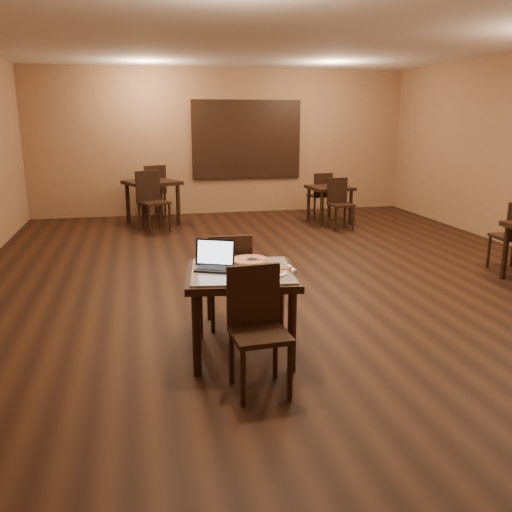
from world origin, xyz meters
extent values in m
plane|color=black|center=(0.00, 0.00, 0.00)|extent=(10.00, 10.00, 0.00)
cube|color=#8D6748|center=(0.00, 5.00, 1.50)|extent=(8.00, 0.02, 3.00)
cube|color=silver|center=(0.00, 0.00, 3.00)|extent=(8.00, 10.00, 0.02)
cube|color=#235C82|center=(0.50, 4.97, 1.55)|extent=(2.20, 0.04, 1.50)
cube|color=black|center=(0.50, 4.95, 1.55)|extent=(2.34, 0.02, 1.64)
cylinder|color=black|center=(-1.44, -2.56, 0.35)|extent=(0.07, 0.07, 0.71)
cylinder|color=black|center=(-1.34, -1.80, 0.35)|extent=(0.07, 0.07, 0.71)
cylinder|color=black|center=(-0.69, -2.66, 0.35)|extent=(0.07, 0.07, 0.71)
cylinder|color=black|center=(-0.58, -1.91, 0.35)|extent=(0.07, 0.07, 0.71)
cube|color=black|center=(-1.01, -2.23, 0.72)|extent=(1.04, 1.04, 0.06)
cube|color=#1B21B2|center=(-1.01, -2.23, 0.76)|extent=(0.95, 0.95, 0.02)
cylinder|color=black|center=(-1.18, -3.12, 0.22)|extent=(0.04, 0.04, 0.44)
cylinder|color=black|center=(-1.20, -2.77, 0.22)|extent=(0.04, 0.04, 0.44)
cylinder|color=black|center=(-0.83, -3.10, 0.22)|extent=(0.04, 0.04, 0.44)
cylinder|color=black|center=(-0.85, -2.75, 0.22)|extent=(0.04, 0.04, 0.44)
cube|color=black|center=(-1.01, -2.93, 0.46)|extent=(0.43, 0.43, 0.04)
cube|color=black|center=(-1.02, -2.75, 0.71)|extent=(0.41, 0.06, 0.47)
cylinder|color=black|center=(-0.83, -1.36, 0.22)|extent=(0.04, 0.04, 0.44)
cylinder|color=black|center=(-0.84, -1.71, 0.22)|extent=(0.04, 0.04, 0.44)
cylinder|color=black|center=(-1.18, -1.35, 0.22)|extent=(0.04, 0.04, 0.44)
cylinder|color=black|center=(-1.19, -1.70, 0.22)|extent=(0.04, 0.04, 0.44)
cube|color=black|center=(-1.01, -1.53, 0.46)|extent=(0.42, 0.42, 0.04)
cube|color=black|center=(-1.02, -1.72, 0.71)|extent=(0.41, 0.05, 0.47)
cube|color=black|center=(-1.21, -2.18, 0.77)|extent=(0.41, 0.36, 0.02)
cube|color=black|center=(-1.21, -2.06, 0.88)|extent=(0.33, 0.19, 0.23)
cube|color=silver|center=(-1.21, -2.07, 0.89)|extent=(0.30, 0.16, 0.19)
cylinder|color=white|center=(-0.79, -2.41, 0.77)|extent=(0.25, 0.25, 0.01)
cylinder|color=silver|center=(-0.89, -1.99, 0.77)|extent=(0.39, 0.39, 0.01)
cylinder|color=beige|center=(-0.89, -1.99, 0.78)|extent=(0.33, 0.33, 0.02)
torus|color=#C17E3E|center=(-0.89, -1.99, 0.78)|extent=(0.34, 0.34, 0.02)
cube|color=silver|center=(-0.87, -2.01, 0.79)|extent=(0.23, 0.23, 0.01)
cylinder|color=white|center=(-0.61, -2.37, 0.78)|extent=(0.05, 0.19, 0.04)
cylinder|color=maroon|center=(-0.61, -2.37, 0.78)|extent=(0.05, 0.03, 0.04)
cylinder|color=black|center=(1.54, 3.04, 0.34)|extent=(0.07, 0.07, 0.68)
cylinder|color=black|center=(1.48, 3.65, 0.34)|extent=(0.07, 0.07, 0.68)
cylinder|color=black|center=(2.15, 3.10, 0.34)|extent=(0.07, 0.07, 0.68)
cylinder|color=black|center=(2.09, 3.71, 0.34)|extent=(0.07, 0.07, 0.68)
cube|color=black|center=(1.82, 3.37, 0.69)|extent=(0.84, 0.84, 0.06)
cylinder|color=black|center=(1.66, 2.56, 0.22)|extent=(0.04, 0.04, 0.43)
cylinder|color=black|center=(1.63, 2.91, 0.22)|extent=(0.04, 0.04, 0.43)
cylinder|color=black|center=(2.01, 2.60, 0.22)|extent=(0.04, 0.04, 0.43)
cylinder|color=black|center=(1.97, 2.94, 0.22)|extent=(0.04, 0.04, 0.43)
cube|color=black|center=(1.82, 2.75, 0.45)|extent=(0.44, 0.44, 0.04)
cube|color=black|center=(1.80, 2.93, 0.70)|extent=(0.40, 0.08, 0.46)
cylinder|color=black|center=(1.97, 4.18, 0.22)|extent=(0.04, 0.04, 0.43)
cylinder|color=black|center=(2.01, 3.84, 0.22)|extent=(0.04, 0.04, 0.43)
cylinder|color=black|center=(1.63, 4.15, 0.22)|extent=(0.04, 0.04, 0.43)
cylinder|color=black|center=(1.66, 3.81, 0.22)|extent=(0.04, 0.04, 0.43)
cube|color=black|center=(1.82, 3.99, 0.45)|extent=(0.44, 0.44, 0.04)
cube|color=black|center=(1.84, 3.81, 0.70)|extent=(0.40, 0.08, 0.46)
cylinder|color=black|center=(-1.73, 3.53, 0.40)|extent=(0.08, 0.08, 0.79)
cylinder|color=black|center=(-2.02, 4.18, 0.40)|extent=(0.08, 0.08, 0.79)
cylinder|color=black|center=(-1.08, 3.82, 0.40)|extent=(0.08, 0.08, 0.79)
cylinder|color=black|center=(-1.37, 4.47, 0.40)|extent=(0.08, 0.08, 0.79)
cube|color=black|center=(-1.55, 4.00, 0.80)|extent=(1.18, 1.18, 0.07)
cylinder|color=black|center=(-1.65, 3.01, 0.25)|extent=(0.04, 0.04, 0.50)
cylinder|color=black|center=(-1.82, 3.38, 0.25)|extent=(0.04, 0.04, 0.50)
cylinder|color=black|center=(-1.29, 3.18, 0.25)|extent=(0.04, 0.04, 0.50)
cylinder|color=black|center=(-1.45, 3.54, 0.25)|extent=(0.04, 0.04, 0.50)
cube|color=black|center=(-1.55, 3.28, 0.52)|extent=(0.62, 0.62, 0.04)
cube|color=black|center=(-1.64, 3.47, 0.81)|extent=(0.44, 0.23, 0.53)
cylinder|color=black|center=(-1.45, 4.99, 0.25)|extent=(0.04, 0.04, 0.50)
cylinder|color=black|center=(-1.29, 4.62, 0.25)|extent=(0.04, 0.04, 0.50)
cylinder|color=black|center=(-1.82, 4.82, 0.25)|extent=(0.04, 0.04, 0.50)
cylinder|color=black|center=(-1.65, 4.46, 0.25)|extent=(0.04, 0.04, 0.50)
cube|color=black|center=(-1.55, 4.72, 0.52)|extent=(0.62, 0.62, 0.04)
cube|color=black|center=(-1.46, 4.53, 0.81)|extent=(0.44, 0.23, 0.53)
cylinder|color=black|center=(2.69, -0.72, 0.35)|extent=(0.07, 0.07, 0.71)
cylinder|color=black|center=(2.82, -0.22, 0.22)|extent=(0.04, 0.04, 0.45)
cylinder|color=black|center=(2.80, -0.58, 0.22)|extent=(0.04, 0.04, 0.45)
cube|color=black|center=(2.99, -0.41, 0.47)|extent=(0.44, 0.44, 0.04)
camera|label=1|loc=(-1.84, -6.55, 2.01)|focal=38.00mm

